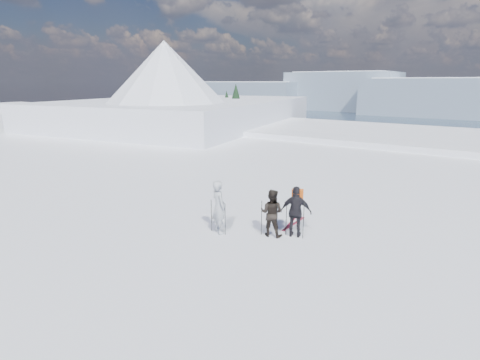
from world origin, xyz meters
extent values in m
plane|color=white|center=(0.00, 60.00, -17.50)|extent=(220.00, 208.01, 71.62)
cube|color=white|center=(0.00, 30.00, -6.50)|extent=(180.00, 16.00, 14.00)
cube|color=slate|center=(-280.00, 440.00, -13.00)|extent=(150.00, 80.00, 34.00)
cube|color=white|center=(-280.00, 440.00, 1.00)|extent=(127.50, 70.00, 8.00)
cube|color=slate|center=(-160.00, 470.00, -7.00)|extent=(130.00, 80.00, 46.00)
cube|color=white|center=(-160.00, 470.00, 13.00)|extent=(110.50, 70.00, 8.00)
cube|color=slate|center=(-40.00, 440.00, -11.00)|extent=(160.00, 80.00, 38.00)
cube|color=white|center=(-40.00, 440.00, 5.00)|extent=(136.00, 70.00, 8.00)
cube|color=white|center=(-28.00, 28.00, -5.00)|extent=(29.19, 35.68, 16.00)
cone|color=white|center=(-25.00, 22.00, 5.00)|extent=(18.00, 18.00, 9.00)
cone|color=white|center=(-33.00, 32.00, 1.00)|extent=(16.00, 16.00, 8.00)
cube|color=#2D2B28|center=(-22.00, 36.00, -9.00)|extent=(21.55, 17.87, 14.25)
cone|color=black|center=(-18.00, 32.00, -3.00)|extent=(5.60, 5.60, 10.00)
cone|color=black|center=(-25.00, 31.00, -2.50)|extent=(6.16, 6.16, 11.00)
cone|color=black|center=(-27.00, 36.00, -2.00)|extent=(6.72, 6.72, 12.00)
cone|color=black|center=(-24.00, 34.00, -1.50)|extent=(7.28, 7.28, 13.00)
cone|color=black|center=(-20.00, 30.00, -2.50)|extent=(6.16, 6.16, 11.00)
cone|color=black|center=(-19.00, 35.00, -3.00)|extent=(5.60, 5.60, 10.00)
imported|color=#9BA0A9|center=(-2.26, 1.56, 0.97)|extent=(0.84, 0.74, 1.94)
imported|color=black|center=(-0.58, 2.39, 0.84)|extent=(0.94, 0.80, 1.69)
imported|color=black|center=(0.16, 2.79, 0.91)|extent=(1.15, 0.76, 1.81)
cube|color=#DD5814|center=(0.08, 3.03, 2.07)|extent=(0.44, 0.33, 0.51)
cylinder|color=black|center=(-2.58, 1.53, 0.59)|extent=(0.02, 0.02, 1.19)
cylinder|color=black|center=(-1.96, 1.53, 0.57)|extent=(0.02, 0.02, 1.15)
cylinder|color=black|center=(-0.90, 2.25, 0.63)|extent=(0.02, 0.02, 1.26)
cylinder|color=black|center=(-0.31, 2.28, 0.60)|extent=(0.02, 0.02, 1.19)
cylinder|color=black|center=(-0.18, 2.73, 0.57)|extent=(0.02, 0.02, 1.14)
cylinder|color=black|center=(0.46, 2.76, 0.69)|extent=(0.02, 0.02, 1.37)
cube|color=black|center=(-0.53, 3.80, 0.01)|extent=(0.40, 1.69, 0.03)
cube|color=black|center=(-0.39, 3.80, 0.01)|extent=(0.14, 1.70, 0.03)
camera|label=1|loc=(5.40, -8.40, 5.28)|focal=28.00mm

